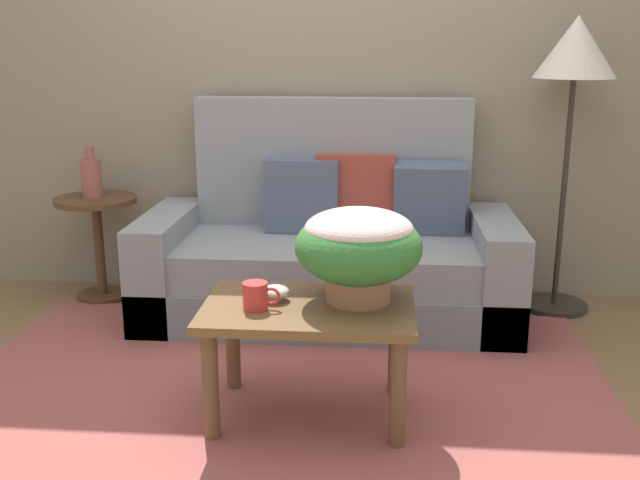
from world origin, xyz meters
The scene contains 11 objects.
ground_plane centered at (0.00, 0.00, 0.00)m, with size 14.00×14.00×0.00m, color brown.
wall_back centered at (0.00, 1.25, 1.39)m, with size 6.40×0.12×2.79m, color gray.
area_rug centered at (0.00, -0.08, 0.01)m, with size 2.79×1.75×0.01m, color #994C47.
couch centered at (0.14, 0.80, 0.33)m, with size 1.94×0.85×1.13m.
coffee_table centered at (0.13, -0.36, 0.38)m, with size 0.80×0.53×0.46m.
side_table centered at (-1.19, 0.92, 0.41)m, with size 0.45×0.45×0.59m.
floor_lamp centered at (1.37, 0.96, 1.30)m, with size 0.41×0.41×1.56m.
potted_plant centered at (0.32, -0.30, 0.69)m, with size 0.49×0.49×0.36m.
coffee_mug centered at (-0.06, -0.42, 0.52)m, with size 0.14×0.09×0.10m.
snack_bowl centered at (0.00, -0.32, 0.50)m, with size 0.11×0.11×0.06m.
table_vase centered at (-1.20, 0.94, 0.70)m, with size 0.11×0.11×0.28m.
Camera 1 is at (0.40, -2.98, 1.43)m, focal length 41.44 mm.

